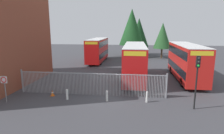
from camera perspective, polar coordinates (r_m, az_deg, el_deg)
ground_plane at (r=26.02m, az=1.06°, el=-2.57°), size 100.00×100.00×0.00m
palisade_fence at (r=18.33m, az=-6.31°, el=-4.88°), size 14.27×0.14×2.35m
double_decker_bus_near_gate at (r=25.39m, az=21.42°, el=1.86°), size 2.54×10.81×4.42m
double_decker_bus_behind_fence_left at (r=23.63m, az=6.85°, el=1.91°), size 2.54×10.81×4.42m
double_decker_bus_behind_fence_right at (r=36.73m, az=-4.32°, el=5.37°), size 2.54×10.81×4.42m
bollard_near_left at (r=17.76m, az=-13.37°, el=-8.06°), size 0.20×0.20×0.95m
bollard_center_front at (r=16.92m, az=-1.53°, el=-8.73°), size 0.20×0.20×0.95m
bollard_near_right at (r=16.97m, az=10.46°, el=-8.88°), size 0.20×0.20×0.95m
traffic_cone_by_gate at (r=19.12m, az=-17.50°, el=-7.46°), size 0.34×0.34×0.59m
speed_limit_sign_post at (r=18.67m, az=-29.71°, el=-4.15°), size 0.60×0.14×2.40m
traffic_light_kerbside at (r=15.99m, az=24.28°, el=-1.60°), size 0.28×0.33×4.30m
tree_tall_back at (r=42.68m, az=5.97°, el=11.87°), size 5.46×5.46×10.55m
tree_short_side at (r=46.93m, az=8.11°, el=10.21°), size 4.80×4.80×8.79m
tree_mid_row at (r=42.09m, az=14.96°, el=9.10°), size 3.76×3.76×7.54m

